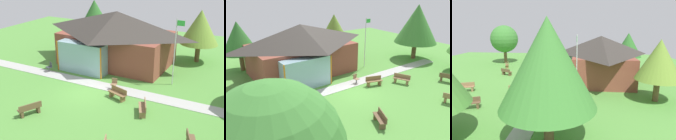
{
  "view_description": "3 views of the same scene",
  "coord_description": "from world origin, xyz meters",
  "views": [
    {
      "loc": [
        10.88,
        -16.49,
        9.51
      ],
      "look_at": [
        0.97,
        1.97,
        1.34
      ],
      "focal_mm": 46.86,
      "sensor_mm": 36.0,
      "label": 1
    },
    {
      "loc": [
        -11.17,
        -13.29,
        8.54
      ],
      "look_at": [
        0.44,
        2.98,
        1.04
      ],
      "focal_mm": 36.92,
      "sensor_mm": 36.0,
      "label": 2
    },
    {
      "loc": [
        20.92,
        4.97,
        5.91
      ],
      "look_at": [
        -0.31,
        2.84,
        1.1
      ],
      "focal_mm": 30.9,
      "sensor_mm": 36.0,
      "label": 3
    }
  ],
  "objects": [
    {
      "name": "pavilion",
      "position": [
        -1.28,
        6.81,
        2.55
      ],
      "size": [
        10.72,
        7.82,
        4.9
      ],
      "color": "brown",
      "rests_on": "ground_plane"
    },
    {
      "name": "tree_lawn_corner",
      "position": [
        -9.56,
        -7.83,
        3.94
      ],
      "size": [
        4.36,
        4.36,
        6.14
      ],
      "color": "brown",
      "rests_on": "ground_plane"
    },
    {
      "name": "bench_front_right",
      "position": [
        4.84,
        -5.81,
        0.4
      ],
      "size": [
        0.95,
        1.56,
        0.84
      ],
      "rotation": [
        0.0,
        0.0,
        5.08
      ],
      "color": "olive",
      "rests_on": "ground_plane"
    },
    {
      "name": "tree_east_hedge",
      "position": [
        11.95,
        3.28,
        4.18
      ],
      "size": [
        4.9,
        4.9,
        6.41
      ],
      "color": "brown",
      "rests_on": "ground_plane"
    },
    {
      "name": "flagpole",
      "position": [
        5.08,
        4.46,
        2.94
      ],
      "size": [
        0.64,
        0.08,
        5.31
      ],
      "color": "silver",
      "rests_on": "ground_plane"
    },
    {
      "name": "bench_rear_near_path",
      "position": [
        2.38,
        0.18,
        0.4
      ],
      "size": [
        1.56,
        0.88,
        0.84
      ],
      "rotation": [
        0.0,
        0.0,
        2.83
      ],
      "color": "brown",
      "rests_on": "ground_plane"
    },
    {
      "name": "tree_behind_pavilion_left",
      "position": [
        -6.1,
        11.04,
        3.47
      ],
      "size": [
        3.6,
        3.6,
        5.11
      ],
      "color": "brown",
      "rests_on": "ground_plane"
    },
    {
      "name": "bench_front_center",
      "position": [
        -1.53,
        -4.48,
        0.4
      ],
      "size": [
        1.04,
        1.54,
        0.84
      ],
      "rotation": [
        0.0,
        0.0,
        1.13
      ],
      "color": "brown",
      "rests_on": "ground_plane"
    },
    {
      "name": "tree_behind_pavilion_right",
      "position": [
        5.47,
        10.9,
        3.37
      ],
      "size": [
        3.56,
        3.56,
        4.99
      ],
      "color": "brown",
      "rests_on": "ground_plane"
    },
    {
      "name": "patio_chair_west",
      "position": [
        -5.32,
        2.05,
        0.42
      ],
      "size": [
        0.59,
        0.59,
        0.86
      ],
      "rotation": [
        0.0,
        0.0,
        2.67
      ],
      "color": "#33383D",
      "rests_on": "ground_plane"
    },
    {
      "name": "ground_plane",
      "position": [
        0.0,
        0.0,
        0.0
      ],
      "size": [
        44.0,
        44.0,
        0.0
      ],
      "primitive_type": "plane",
      "color": "#54933D"
    },
    {
      "name": "patio_chair_lawn_spare",
      "position": [
        1.39,
        1.49,
        0.42
      ],
      "size": [
        0.5,
        0.5,
        0.86
      ],
      "rotation": [
        0.0,
        0.0,
        3.29
      ],
      "color": "#8C6B4C",
      "rests_on": "ground_plane"
    },
    {
      "name": "footpath",
      "position": [
        0.0,
        1.59,
        0.01
      ],
      "size": [
        25.45,
        1.42,
        0.03
      ],
      "primitive_type": "cube",
      "rotation": [
        0.0,
        0.0,
        0.0
      ],
      "color": "#ADADA8",
      "rests_on": "ground_plane"
    },
    {
      "name": "bench_front_left",
      "position": [
        -5.94,
        -6.13,
        0.4
      ],
      "size": [
        1.55,
        1.0,
        0.84
      ],
      "rotation": [
        0.0,
        0.0,
        3.55
      ],
      "color": "brown",
      "rests_on": "ground_plane"
    },
    {
      "name": "bench_mid_right",
      "position": [
        4.78,
        -0.92,
        0.4
      ],
      "size": [
        1.03,
        1.55,
        0.84
      ],
      "rotation": [
        0.0,
        0.0,
        2.0
      ],
      "color": "olive",
      "rests_on": "ground_plane"
    },
    {
      "name": "bench_lawn_far_right",
      "position": [
        8.46,
        -3.24,
        0.4
      ],
      "size": [
        0.99,
        1.55,
        0.84
      ],
      "rotation": [
        0.0,
        0.0,
        5.11
      ],
      "color": "brown",
      "rests_on": "ground_plane"
    }
  ]
}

